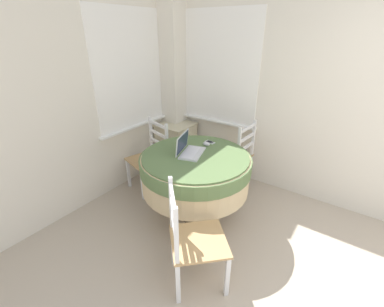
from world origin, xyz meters
name	(u,v)px	position (x,y,z in m)	size (l,w,h in m)	color
corner_room_shell	(219,101)	(1.07, 2.13, 1.28)	(4.10, 5.25, 2.55)	silver
round_dining_table	(195,170)	(0.71, 2.17, 0.60)	(1.17, 1.17, 0.77)	#4C3D2D
laptop	(189,149)	(0.70, 2.25, 0.82)	(0.39, 0.31, 0.22)	silver
computer_mouse	(206,144)	(0.98, 2.21, 0.79)	(0.05, 0.08, 0.04)	silver
cell_phone	(210,142)	(1.08, 2.22, 0.78)	(0.07, 0.12, 0.01)	#B2B7BC
dining_chair_near_back_window	(150,157)	(0.87, 3.00, 0.44)	(0.54, 0.53, 0.92)	tan
dining_chair_near_right_window	(235,156)	(1.55, 2.12, 0.44)	(0.46, 0.47, 0.92)	tan
dining_chair_camera_near	(193,240)	(-0.01, 1.70, 0.44)	(0.62, 0.62, 0.92)	tan
corner_cabinet	(176,145)	(1.56, 3.11, 0.34)	(0.49, 0.50, 0.68)	beige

